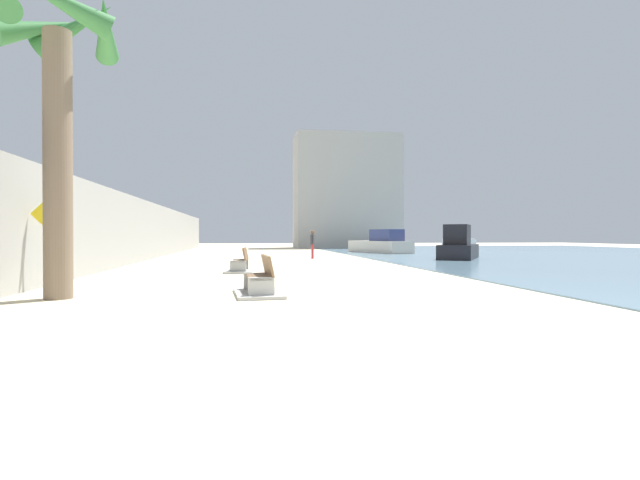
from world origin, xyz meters
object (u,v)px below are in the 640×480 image
boat_nearest (381,244)px  boat_mid_bay (458,247)px  bench_far (240,266)px  palm_tree (58,80)px  boat_far_left (458,243)px  person_walking (313,242)px  bench_near (259,286)px  pedestrian_sign (48,233)px

boat_nearest → boat_mid_bay: (1.86, -10.55, 0.04)m
bench_far → palm_tree: bearing=-118.2°
palm_tree → bench_far: bearing=61.8°
bench_far → boat_far_left: boat_far_left is taller
person_walking → boat_nearest: (6.80, 8.53, -0.31)m
bench_near → boat_far_left: bearing=58.2°
person_walking → boat_far_left: bearing=39.7°
bench_near → boat_mid_bay: bearing=52.2°
boat_mid_bay → bench_near: bearing=-127.8°
person_walking → boat_far_left: boat_far_left is taller
bench_far → pedestrian_sign: bearing=-130.0°
bench_near → boat_nearest: (10.55, 26.54, 0.50)m
bench_far → boat_far_left: 30.31m
boat_nearest → boat_far_left: (8.51, 4.17, 0.04)m
bench_near → bench_far: 7.63m
palm_tree → pedestrian_sign: palm_tree is taller
person_walking → boat_nearest: 10.91m
boat_nearest → person_walking: bearing=-128.6°
boat_mid_bay → boat_nearest: bearing=100.0°
boat_nearest → pedestrian_sign: bearing=-122.9°
bench_near → boat_nearest: 28.56m
bench_far → boat_mid_bay: bearing=32.9°
palm_tree → boat_nearest: 30.82m
palm_tree → person_walking: bearing=65.0°
person_walking → boat_nearest: bearing=51.4°
boat_far_left → boat_mid_bay: size_ratio=1.20×
palm_tree → pedestrian_sign: (-0.88, 1.68, -3.53)m
person_walking → boat_nearest: size_ratio=0.28×
boat_nearest → boat_far_left: boat_far_left is taller
palm_tree → boat_far_left: 38.97m
palm_tree → boat_nearest: size_ratio=1.14×
palm_tree → boat_nearest: bearing=60.2°
pedestrian_sign → bench_far: bearing=50.0°
boat_mid_bay → pedestrian_sign: 22.89m
boat_mid_bay → pedestrian_sign: size_ratio=2.21×
boat_far_left → bench_far: bearing=-130.3°
person_walking → pedestrian_sign: 18.73m
bench_near → pedestrian_sign: 5.90m
bench_near → bench_far: size_ratio=1.00×
bench_far → person_walking: bearing=67.5°
bench_far → boat_nearest: (11.10, 18.93, 0.50)m
palm_tree → boat_mid_bay: 23.70m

